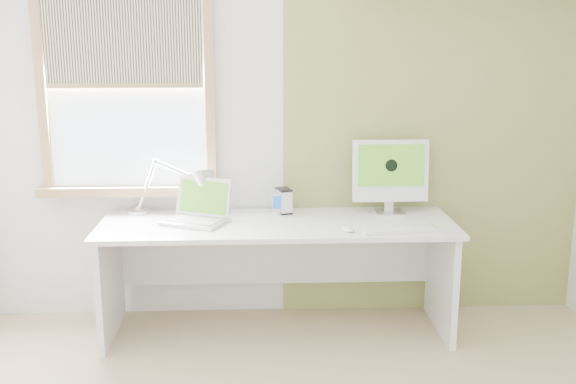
{
  "coord_description": "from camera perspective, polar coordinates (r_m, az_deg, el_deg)",
  "views": [
    {
      "loc": [
        -0.17,
        -2.63,
        1.86
      ],
      "look_at": [
        0.0,
        1.05,
        1.0
      ],
      "focal_mm": 41.99,
      "sensor_mm": 36.0,
      "label": 1
    }
  ],
  "objects": [
    {
      "name": "room",
      "position": [
        2.7,
        1.0,
        1.13
      ],
      "size": [
        4.04,
        3.54,
        2.64
      ],
      "color": "tan",
      "rests_on": "ground"
    },
    {
      "name": "accent_wall",
      "position": [
        4.56,
        12.32,
        5.78
      ],
      "size": [
        2.0,
        0.02,
        2.6
      ],
      "primitive_type": "cube",
      "color": "olive",
      "rests_on": "room"
    },
    {
      "name": "window",
      "position": [
        4.44,
        -13.57,
        8.7
      ],
      "size": [
        1.2,
        0.14,
        1.42
      ],
      "color": "#9C774D",
      "rests_on": "room"
    },
    {
      "name": "desk",
      "position": [
        4.29,
        -0.94,
        -4.87
      ],
      "size": [
        2.2,
        0.7,
        0.73
      ],
      "color": "white",
      "rests_on": "room"
    },
    {
      "name": "desk_lamp",
      "position": [
        4.33,
        -8.24,
        0.46
      ],
      "size": [
        0.63,
        0.31,
        0.36
      ],
      "color": "silver",
      "rests_on": "desk"
    },
    {
      "name": "laptop",
      "position": [
        4.22,
        -7.6,
        -1.61
      ],
      "size": [
        0.46,
        0.42,
        0.26
      ],
      "color": "silver",
      "rests_on": "desk"
    },
    {
      "name": "phone_dock",
      "position": [
        4.35,
        -0.99,
        -1.4
      ],
      "size": [
        0.08,
        0.08,
        0.14
      ],
      "color": "silver",
      "rests_on": "desk"
    },
    {
      "name": "external_drive",
      "position": [
        4.38,
        -0.35,
        -0.75
      ],
      "size": [
        0.11,
        0.14,
        0.16
      ],
      "color": "silver",
      "rests_on": "desk"
    },
    {
      "name": "imac",
      "position": [
        4.39,
        8.65,
        1.66
      ],
      "size": [
        0.49,
        0.16,
        0.48
      ],
      "color": "silver",
      "rests_on": "desk"
    },
    {
      "name": "keyboard",
      "position": [
        4.03,
        9.43,
        -3.18
      ],
      "size": [
        0.47,
        0.2,
        0.02
      ],
      "color": "white",
      "rests_on": "desk"
    },
    {
      "name": "mouse",
      "position": [
        3.99,
        5.14,
        -3.15
      ],
      "size": [
        0.1,
        0.12,
        0.03
      ],
      "primitive_type": "ellipsoid",
      "rotation": [
        0.0,
        0.0,
        0.4
      ],
      "color": "white",
      "rests_on": "desk"
    }
  ]
}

